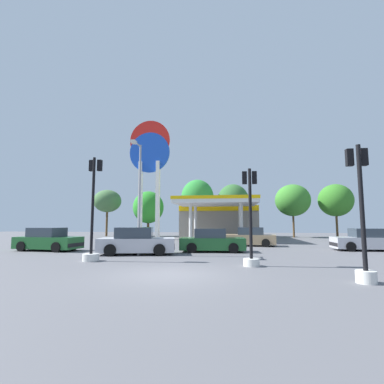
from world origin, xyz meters
TOP-DOWN VIEW (x-y plane):
  - ground_plane at (0.00, 0.00)m, footprint 90.00×90.00m
  - gas_station at (0.78, 24.03)m, footprint 9.17×12.29m
  - station_pole_sign at (-7.00, 21.09)m, footprint 4.71×0.56m
  - car_0 at (1.00, 8.34)m, footprint 4.29×2.16m
  - car_1 at (-10.00, 7.59)m, footprint 4.44×2.29m
  - car_2 at (11.27, 10.52)m, footprint 4.15×1.91m
  - car_3 at (-3.35, 6.21)m, footprint 4.73×2.69m
  - car_4 at (3.72, 13.47)m, footprint 4.36×2.29m
  - traffic_signal_0 at (-4.58, 3.03)m, footprint 0.79×0.79m
  - traffic_signal_1 at (3.11, 2.42)m, footprint 0.70×0.71m
  - traffic_signal_2 at (6.42, -0.67)m, footprint 0.65×0.66m
  - tree_0 at (-14.93, 27.69)m, footprint 3.82×3.82m
  - tree_1 at (-9.04, 27.85)m, footprint 4.19×4.19m
  - tree_2 at (-2.35, 28.85)m, footprint 4.47×4.47m
  - tree_3 at (2.53, 29.29)m, footprint 4.34×4.34m
  - tree_4 at (10.10, 27.66)m, footprint 4.41×4.41m
  - tree_5 at (15.41, 27.97)m, footprint 4.23×4.23m
  - corner_streetlamp at (-3.05, 5.47)m, footprint 0.24×1.48m

SIDE VIEW (x-z plane):
  - ground_plane at x=0.00m, z-range 0.00..0.00m
  - car_2 at x=11.27m, z-range -0.07..1.41m
  - car_0 at x=1.00m, z-range -0.07..1.42m
  - car_4 at x=3.72m, z-range -0.07..1.43m
  - car_1 at x=-10.00m, z-range -0.07..1.46m
  - car_3 at x=-3.35m, z-range -0.08..1.52m
  - traffic_signal_1 at x=3.11m, z-range -0.59..3.69m
  - traffic_signal_0 at x=-4.58m, z-range -0.96..4.21m
  - traffic_signal_2 at x=6.42m, z-range -0.50..3.91m
  - gas_station at x=0.78m, z-range 0.11..4.46m
  - corner_streetlamp at x=-3.05m, z-range 0.69..7.19m
  - tree_1 at x=-9.04m, z-range 0.88..7.06m
  - tree_5 at x=15.41m, z-range 1.32..8.06m
  - tree_4 at x=10.10m, z-range 1.34..8.11m
  - tree_3 at x=2.53m, z-range 1.22..8.37m
  - tree_0 at x=-14.93m, z-range 1.64..8.09m
  - tree_2 at x=-2.35m, z-range 1.45..9.26m
  - station_pole_sign at x=-7.00m, z-range 2.04..15.76m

